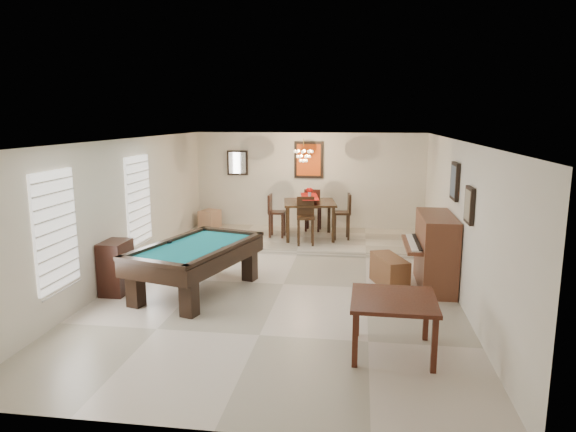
% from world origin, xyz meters
% --- Properties ---
extents(ground_plane, '(6.00, 9.00, 0.02)m').
position_xyz_m(ground_plane, '(0.00, 0.00, -0.01)').
color(ground_plane, beige).
extents(wall_back, '(6.00, 0.04, 2.60)m').
position_xyz_m(wall_back, '(0.00, 4.50, 1.30)').
color(wall_back, silver).
rests_on(wall_back, ground_plane).
extents(wall_front, '(6.00, 0.04, 2.60)m').
position_xyz_m(wall_front, '(0.00, -4.50, 1.30)').
color(wall_front, silver).
rests_on(wall_front, ground_plane).
extents(wall_left, '(0.04, 9.00, 2.60)m').
position_xyz_m(wall_left, '(-3.00, 0.00, 1.30)').
color(wall_left, silver).
rests_on(wall_left, ground_plane).
extents(wall_right, '(0.04, 9.00, 2.60)m').
position_xyz_m(wall_right, '(3.00, 0.00, 1.30)').
color(wall_right, silver).
rests_on(wall_right, ground_plane).
extents(ceiling, '(6.00, 9.00, 0.04)m').
position_xyz_m(ceiling, '(0.00, 0.00, 2.60)').
color(ceiling, white).
rests_on(ceiling, wall_back).
extents(dining_step, '(6.00, 2.50, 0.12)m').
position_xyz_m(dining_step, '(0.00, 3.25, 0.06)').
color(dining_step, beige).
rests_on(dining_step, ground_plane).
extents(window_left_front, '(0.06, 1.00, 1.70)m').
position_xyz_m(window_left_front, '(-2.97, -2.20, 1.40)').
color(window_left_front, white).
rests_on(window_left_front, wall_left).
extents(window_left_rear, '(0.06, 1.00, 1.70)m').
position_xyz_m(window_left_rear, '(-2.97, 0.60, 1.40)').
color(window_left_rear, white).
rests_on(window_left_rear, wall_left).
extents(pool_table, '(1.96, 2.73, 0.82)m').
position_xyz_m(pool_table, '(-1.42, -0.63, 0.41)').
color(pool_table, black).
rests_on(pool_table, ground_plane).
extents(square_table, '(1.08, 1.08, 0.74)m').
position_xyz_m(square_table, '(1.80, -2.53, 0.37)').
color(square_table, '#37170D').
rests_on(square_table, ground_plane).
extents(upright_piano, '(0.88, 1.57, 1.31)m').
position_xyz_m(upright_piano, '(2.54, 0.25, 0.65)').
color(upright_piano, brown).
rests_on(upright_piano, ground_plane).
extents(piano_bench, '(0.69, 1.05, 0.54)m').
position_xyz_m(piano_bench, '(1.90, 0.17, 0.27)').
color(piano_bench, brown).
rests_on(piano_bench, ground_plane).
extents(apothecary_chest, '(0.41, 0.61, 0.92)m').
position_xyz_m(apothecary_chest, '(-2.78, -0.86, 0.46)').
color(apothecary_chest, black).
rests_on(apothecary_chest, ground_plane).
extents(dining_table, '(1.38, 1.38, 1.00)m').
position_xyz_m(dining_table, '(0.15, 3.24, 0.62)').
color(dining_table, black).
rests_on(dining_table, dining_step).
extents(flower_vase, '(0.16, 0.16, 0.22)m').
position_xyz_m(flower_vase, '(0.15, 3.24, 1.23)').
color(flower_vase, '#AD140E').
rests_on(flower_vase, dining_table).
extents(dining_chair_south, '(0.45, 0.45, 1.08)m').
position_xyz_m(dining_chair_south, '(0.13, 2.53, 0.66)').
color(dining_chair_south, black).
rests_on(dining_chair_south, dining_step).
extents(dining_chair_north, '(0.43, 0.43, 1.09)m').
position_xyz_m(dining_chair_north, '(0.17, 4.04, 0.67)').
color(dining_chair_north, black).
rests_on(dining_chair_north, dining_step).
extents(dining_chair_west, '(0.39, 0.39, 1.04)m').
position_xyz_m(dining_chair_west, '(-0.64, 3.21, 0.64)').
color(dining_chair_west, black).
rests_on(dining_chair_west, dining_step).
extents(dining_chair_east, '(0.45, 0.45, 1.09)m').
position_xyz_m(dining_chair_east, '(0.92, 3.22, 0.66)').
color(dining_chair_east, black).
rests_on(dining_chair_east, dining_step).
extents(corner_bench, '(0.54, 0.61, 0.46)m').
position_xyz_m(corner_bench, '(-2.57, 4.01, 0.35)').
color(corner_bench, tan).
rests_on(corner_bench, dining_step).
extents(chandelier, '(0.44, 0.44, 0.60)m').
position_xyz_m(chandelier, '(0.00, 3.20, 2.20)').
color(chandelier, '#FFE5B2').
rests_on(chandelier, ceiling).
extents(back_painting, '(0.75, 0.06, 0.95)m').
position_xyz_m(back_painting, '(0.00, 4.46, 1.90)').
color(back_painting, '#D84C14').
rests_on(back_painting, wall_back).
extents(back_mirror, '(0.55, 0.06, 0.65)m').
position_xyz_m(back_mirror, '(-1.90, 4.46, 1.80)').
color(back_mirror, white).
rests_on(back_mirror, wall_back).
extents(right_picture_upper, '(0.06, 0.55, 0.65)m').
position_xyz_m(right_picture_upper, '(2.96, 0.30, 1.90)').
color(right_picture_upper, slate).
rests_on(right_picture_upper, wall_right).
extents(right_picture_lower, '(0.06, 0.45, 0.55)m').
position_xyz_m(right_picture_lower, '(2.96, -1.00, 1.70)').
color(right_picture_lower, gray).
rests_on(right_picture_lower, wall_right).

